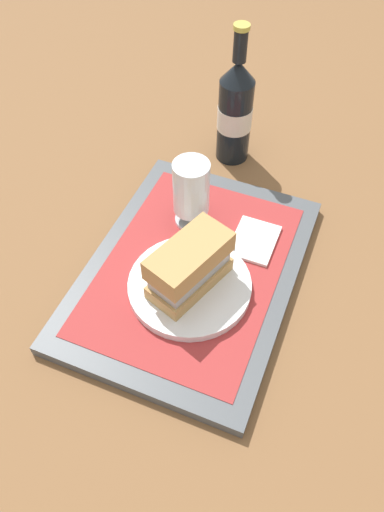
{
  "coord_description": "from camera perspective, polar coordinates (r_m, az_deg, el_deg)",
  "views": [
    {
      "loc": [
        -0.44,
        -0.18,
        0.65
      ],
      "look_at": [
        0.0,
        0.0,
        0.05
      ],
      "focal_mm": 34.56,
      "sensor_mm": 36.0,
      "label": 1
    }
  ],
  "objects": [
    {
      "name": "beer_bottle",
      "position": [
        0.95,
        5.01,
        16.39
      ],
      "size": [
        0.07,
        0.07,
        0.27
      ],
      "color": "black",
      "rests_on": "ground_plane"
    },
    {
      "name": "plate",
      "position": [
        0.76,
        -0.27,
        -3.42
      ],
      "size": [
        0.19,
        0.19,
        0.01
      ],
      "primitive_type": "cylinder",
      "color": "white",
      "rests_on": "placemat"
    },
    {
      "name": "sandwich",
      "position": [
        0.72,
        -0.1,
        -0.95
      ],
      "size": [
        0.14,
        0.1,
        0.08
      ],
      "rotation": [
        0.0,
        0.0,
        -0.35
      ],
      "color": "tan",
      "rests_on": "plate"
    },
    {
      "name": "placemat",
      "position": [
        0.79,
        0.0,
        -1.34
      ],
      "size": [
        0.38,
        0.27,
        0.0
      ],
      "primitive_type": "cube",
      "color": "#9E2D2D",
      "rests_on": "tray"
    },
    {
      "name": "ground_plane",
      "position": [
        0.8,
        0.0,
        -2.23
      ],
      "size": [
        3.0,
        3.0,
        0.0
      ],
      "primitive_type": "plane",
      "color": "brown"
    },
    {
      "name": "beer_glass",
      "position": [
        0.8,
        -0.09,
        7.62
      ],
      "size": [
        0.06,
        0.06,
        0.12
      ],
      "color": "silver",
      "rests_on": "placemat"
    },
    {
      "name": "napkin_folded",
      "position": [
        0.83,
        7.21,
        1.8
      ],
      "size": [
        0.09,
        0.07,
        0.01
      ],
      "primitive_type": "cube",
      "color": "white",
      "rests_on": "placemat"
    },
    {
      "name": "tray",
      "position": [
        0.8,
        0.0,
        -1.8
      ],
      "size": [
        0.44,
        0.32,
        0.02
      ],
      "primitive_type": "cube",
      "color": "#4C5156",
      "rests_on": "ground_plane"
    }
  ]
}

